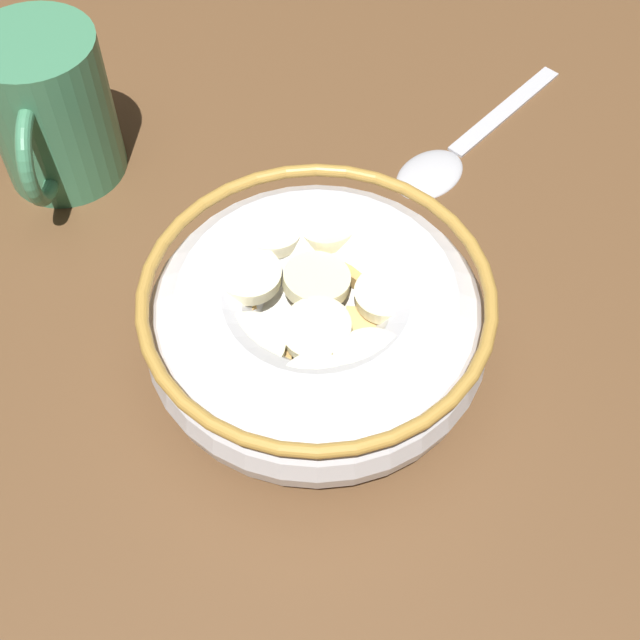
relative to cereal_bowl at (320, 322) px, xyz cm
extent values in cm
cube|color=brown|center=(0.00, 0.01, -3.84)|extent=(109.19, 109.19, 2.00)
cylinder|color=silver|center=(0.00, 0.01, -2.54)|extent=(8.48, 8.48, 0.60)
torus|color=silver|center=(0.00, 0.01, -0.23)|extent=(15.42, 15.42, 5.21)
torus|color=#B28438|center=(0.00, 0.01, 2.07)|extent=(15.56, 15.56, 0.60)
cylinder|color=white|center=(0.00, 0.01, -0.08)|extent=(12.29, 12.29, 0.40)
cube|color=tan|center=(2.03, 1.16, 0.66)|extent=(2.30, 2.26, 0.94)
cube|color=tan|center=(-2.59, -0.08, 0.44)|extent=(2.30, 2.32, 0.92)
cube|color=tan|center=(3.32, 3.68, 0.58)|extent=(2.13, 2.07, 0.97)
cube|color=tan|center=(0.59, -0.38, 0.52)|extent=(1.79, 1.86, 0.95)
cube|color=#B78947|center=(-4.79, -2.26, 0.51)|extent=(2.08, 2.06, 0.83)
cube|color=tan|center=(0.18, -3.79, 0.59)|extent=(2.34, 2.33, 0.83)
cube|color=#B78947|center=(-2.45, 2.08, 0.64)|extent=(2.37, 2.38, 0.89)
cube|color=#AD7F42|center=(4.42, -1.18, 0.63)|extent=(1.85, 1.77, 0.98)
cube|color=#B78947|center=(4.48, 1.27, 0.55)|extent=(2.20, 2.23, 0.90)
cube|color=#B78947|center=(2.47, -4.15, 0.67)|extent=(2.19, 2.18, 0.80)
cube|color=#B78947|center=(2.14, -1.93, 0.42)|extent=(1.85, 1.80, 0.87)
cube|color=tan|center=(-1.42, -4.85, 0.63)|extent=(2.12, 2.14, 0.81)
cube|color=tan|center=(0.57, 2.05, 0.41)|extent=(1.90, 1.87, 0.85)
cube|color=#B78947|center=(-3.04, -3.28, 0.51)|extent=(2.27, 2.29, 0.86)
cube|color=tan|center=(-4.52, 0.34, 0.65)|extent=(2.20, 2.15, 0.98)
cube|color=#AD7F42|center=(-1.84, 3.82, 0.40)|extent=(2.11, 2.14, 0.85)
cube|color=tan|center=(1.56, 4.29, 0.62)|extent=(2.18, 2.18, 0.77)
cylinder|color=beige|center=(2.17, -2.82, 1.40)|extent=(3.40, 3.40, 1.07)
cylinder|color=#F9EFC6|center=(4.34, -0.38, 1.57)|extent=(4.12, 4.15, 0.87)
cylinder|color=beige|center=(-4.43, 0.58, 1.52)|extent=(3.59, 3.58, 1.14)
cylinder|color=beige|center=(-1.26, 0.06, 1.44)|extent=(4.30, 4.29, 1.00)
cylinder|color=beige|center=(-0.57, 3.18, 1.33)|extent=(4.14, 4.17, 1.14)
cylinder|color=beige|center=(1.46, 0.04, 1.49)|extent=(3.16, 3.19, 1.22)
cylinder|color=#F4EABC|center=(3.16, 2.18, 1.64)|extent=(4.14, 4.17, 1.13)
cylinder|color=#F4EABC|center=(-1.38, -3.04, 1.73)|extent=(3.55, 3.59, 0.94)
cylinder|color=#F9EFC6|center=(-3.96, -2.15, 1.66)|extent=(3.89, 3.87, 1.21)
ellipsoid|color=#B7B7BC|center=(-12.02, 6.34, -2.44)|extent=(5.42, 5.36, 0.80)
cube|color=#B7B7BC|center=(-17.22, 11.21, -2.66)|extent=(7.79, 7.40, 0.36)
cylinder|color=#3F7F59|center=(-12.82, -13.84, 1.34)|extent=(6.47, 6.47, 8.36)
torus|color=#3F7F59|center=(-9.59, -13.84, 1.34)|extent=(5.48, 0.80, 5.48)
camera|label=1|loc=(22.34, -0.13, 31.56)|focal=48.43mm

